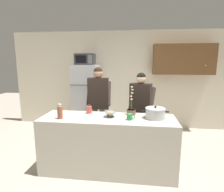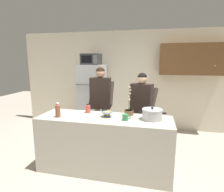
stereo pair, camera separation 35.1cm
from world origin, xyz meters
name	(u,v)px [view 1 (the left image)]	position (x,y,z in m)	size (l,w,h in m)	color
ground_plane	(108,169)	(0.00, 0.00, 0.00)	(14.00, 14.00, 0.00)	#B2A899
back_wall_unit	(130,77)	(0.27, 2.26, 1.39)	(6.00, 0.48, 2.60)	beige
kitchen_island	(108,144)	(0.00, 0.00, 0.46)	(2.17, 0.68, 0.92)	#BCB7A8
refrigerator	(86,98)	(-0.84, 1.85, 0.86)	(0.64, 0.68, 1.72)	#B7BABF
microwave	(85,59)	(-0.84, 1.83, 1.86)	(0.48, 0.37, 0.28)	#2D2D30
person_near_pot	(98,97)	(-0.34, 0.95, 1.06)	(0.54, 0.45, 1.69)	#726656
person_by_sink	(141,104)	(0.54, 0.77, 0.99)	(0.57, 0.51, 1.60)	black
cooking_pot	(155,113)	(0.75, 0.05, 1.00)	(0.42, 0.31, 0.20)	silver
coffee_mug	(130,117)	(0.36, -0.07, 0.97)	(0.13, 0.09, 0.10)	#2D8C4C
bread_bowl	(110,114)	(0.04, 0.04, 0.97)	(0.19, 0.19, 0.10)	#4C7299
bottle_near_edge	(60,112)	(-0.74, -0.15, 1.04)	(0.08, 0.08, 0.24)	brown
bottle_mid_counter	(89,109)	(-0.36, 0.20, 1.00)	(0.09, 0.09, 0.15)	#D84C3F
potted_orchid	(131,110)	(0.37, 0.22, 0.99)	(0.15, 0.15, 0.49)	brown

